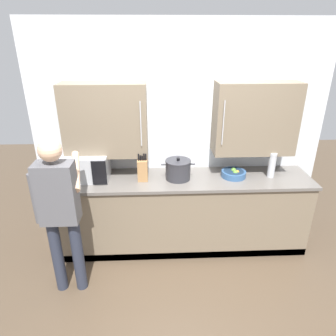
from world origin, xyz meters
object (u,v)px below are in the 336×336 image
Objects in this scene: microwave_oven at (81,167)px; knife_block at (143,169)px; person_figure at (59,207)px; thermos_flask at (272,165)px; fruit_bowl at (234,173)px; stock_pot at (178,170)px.

knife_block is (0.68, -0.04, -0.02)m from microwave_oven.
person_figure is (-0.06, -0.69, -0.09)m from microwave_oven.
person_figure is (-2.19, -0.65, -0.10)m from thermos_flask.
thermos_flask is 0.44m from fruit_bowl.
person_figure is at bearing -94.59° from microwave_oven.
thermos_flask is 1.05× the size of fruit_bowl.
person_figure is at bearing -138.89° from knife_block.
stock_pot is at bearing -178.07° from fruit_bowl.
thermos_flask is 1.06m from stock_pot.
microwave_oven is at bearing 179.45° from fruit_bowl.
microwave_oven is 2.58× the size of thermos_flask.
fruit_bowl is (-0.42, 0.02, -0.11)m from thermos_flask.
person_figure is at bearing -150.20° from stock_pot.
fruit_bowl is at bearing 1.40° from knife_block.
person_figure is (-1.77, -0.67, 0.01)m from fruit_bowl.
knife_block is 1.09× the size of thermos_flask.
microwave_oven reaches higher than thermos_flask.
microwave_oven reaches higher than fruit_bowl.
knife_block is at bearing -3.50° from microwave_oven.
knife_block is 1.04m from fruit_bowl.
thermos_flask is 0.77× the size of stock_pot.
thermos_flask is at bearing -0.94° from microwave_oven.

